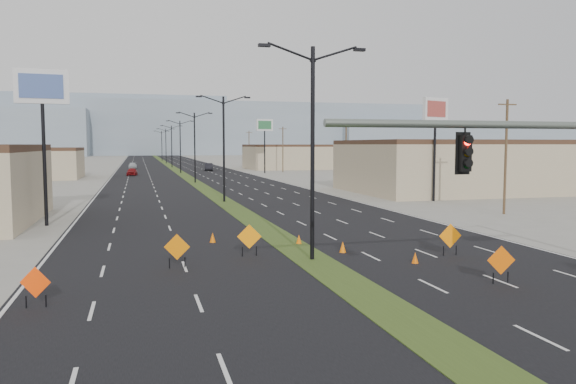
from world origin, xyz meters
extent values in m
plane|color=gray|center=(0.00, 0.00, 0.00)|extent=(600.00, 600.00, 0.00)
cube|color=black|center=(0.00, 100.00, 0.00)|extent=(25.00, 400.00, 0.02)
cube|color=#364A1A|center=(0.00, 100.00, 0.00)|extent=(2.00, 400.00, 0.04)
cube|color=tan|center=(34.00, 45.00, 2.75)|extent=(36.00, 18.00, 5.50)
cube|color=tan|center=(38.00, 110.00, 2.50)|extent=(44.00, 16.00, 5.00)
cube|color=#80919F|center=(40.00, 300.00, 14.00)|extent=(220.00, 50.00, 28.00)
cube|color=#80919F|center=(180.00, 290.00, 9.00)|extent=(160.00, 50.00, 18.00)
cube|color=#80919F|center=(-30.00, 320.00, 16.00)|extent=(140.00, 50.00, 32.00)
cylinder|color=slate|center=(5.20, 2.00, 6.10)|extent=(16.00, 0.24, 0.24)
cube|color=black|center=(1.70, 2.00, 5.22)|extent=(0.50, 0.28, 1.30)
sphere|color=#FF0C05|center=(1.70, 1.84, 5.57)|extent=(0.22, 0.22, 0.22)
cylinder|color=black|center=(0.00, 12.00, 5.00)|extent=(0.20, 0.20, 10.00)
cube|color=black|center=(-2.30, 12.00, 9.95)|extent=(0.55, 0.24, 0.14)
cube|color=black|center=(2.30, 12.00, 9.95)|extent=(0.55, 0.24, 0.14)
cylinder|color=black|center=(0.00, 40.00, 5.00)|extent=(0.20, 0.20, 10.00)
cube|color=black|center=(-2.30, 40.00, 9.95)|extent=(0.55, 0.24, 0.14)
cube|color=black|center=(2.30, 40.00, 9.95)|extent=(0.55, 0.24, 0.14)
cylinder|color=black|center=(0.00, 68.00, 5.00)|extent=(0.20, 0.20, 10.00)
cube|color=black|center=(-2.30, 68.00, 9.95)|extent=(0.55, 0.24, 0.14)
cube|color=black|center=(2.30, 68.00, 9.95)|extent=(0.55, 0.24, 0.14)
cylinder|color=black|center=(0.00, 96.00, 5.00)|extent=(0.20, 0.20, 10.00)
cube|color=black|center=(-2.30, 96.00, 9.95)|extent=(0.55, 0.24, 0.14)
cube|color=black|center=(2.30, 96.00, 9.95)|extent=(0.55, 0.24, 0.14)
cylinder|color=black|center=(0.00, 124.00, 5.00)|extent=(0.20, 0.20, 10.00)
cube|color=black|center=(-2.30, 124.00, 9.95)|extent=(0.55, 0.24, 0.14)
cube|color=black|center=(2.30, 124.00, 9.95)|extent=(0.55, 0.24, 0.14)
cylinder|color=black|center=(0.00, 152.00, 5.00)|extent=(0.20, 0.20, 10.00)
cube|color=black|center=(-2.30, 152.00, 9.95)|extent=(0.55, 0.24, 0.14)
cube|color=black|center=(2.30, 152.00, 9.95)|extent=(0.55, 0.24, 0.14)
cylinder|color=black|center=(0.00, 180.00, 5.00)|extent=(0.20, 0.20, 10.00)
cube|color=black|center=(-2.30, 180.00, 9.95)|extent=(0.55, 0.24, 0.14)
cube|color=black|center=(2.30, 180.00, 9.95)|extent=(0.55, 0.24, 0.14)
cylinder|color=#4C3823|center=(20.00, 25.00, 4.50)|extent=(0.20, 0.20, 9.00)
cube|color=#4C3823|center=(20.00, 25.00, 8.60)|extent=(1.60, 0.10, 0.10)
cylinder|color=#4C3823|center=(20.00, 60.00, 4.50)|extent=(0.20, 0.20, 9.00)
cube|color=#4C3823|center=(20.00, 60.00, 8.60)|extent=(1.60, 0.10, 0.10)
cylinder|color=#4C3823|center=(20.00, 95.00, 4.50)|extent=(0.20, 0.20, 9.00)
cube|color=#4C3823|center=(20.00, 95.00, 8.60)|extent=(1.60, 0.10, 0.10)
cylinder|color=#4C3823|center=(20.00, 130.00, 4.50)|extent=(0.20, 0.20, 9.00)
cube|color=#4C3823|center=(20.00, 130.00, 8.60)|extent=(1.60, 0.10, 0.10)
imported|color=maroon|center=(-8.95, 89.83, 0.68)|extent=(2.02, 4.12, 1.35)
imported|color=black|center=(6.45, 105.08, 0.79)|extent=(2.12, 4.92, 1.58)
imported|color=#B5BBBF|center=(-9.09, 121.02, 0.64)|extent=(1.80, 4.39, 1.27)
cube|color=#FF3E05|center=(-11.34, 6.90, 0.88)|extent=(1.02, 0.36, 1.06)
cylinder|color=black|center=(-11.65, 6.90, 0.22)|extent=(0.05, 0.05, 0.44)
cylinder|color=black|center=(-11.03, 6.90, 0.22)|extent=(0.05, 0.05, 0.44)
cube|color=orange|center=(-2.72, 13.61, 0.99)|extent=(1.17, 0.32, 1.20)
cylinder|color=black|center=(-3.07, 13.61, 0.25)|extent=(0.05, 0.05, 0.50)
cylinder|color=black|center=(-2.37, 13.61, 0.25)|extent=(0.05, 0.05, 0.50)
cube|color=orange|center=(-6.33, 11.84, 0.96)|extent=(1.12, 0.37, 1.16)
cylinder|color=black|center=(-6.67, 11.84, 0.24)|extent=(0.05, 0.05, 0.48)
cylinder|color=black|center=(-5.99, 11.84, 0.24)|extent=(0.05, 0.05, 0.48)
cube|color=orange|center=(6.89, 11.22, 1.00)|extent=(1.20, 0.06, 1.20)
cylinder|color=black|center=(6.54, 11.22, 0.25)|extent=(0.05, 0.05, 0.50)
cylinder|color=black|center=(7.24, 11.22, 0.25)|extent=(0.05, 0.05, 0.50)
cube|color=#E75A04|center=(5.81, 5.70, 0.95)|extent=(1.13, 0.22, 1.14)
cylinder|color=black|center=(5.48, 5.70, 0.24)|extent=(0.05, 0.05, 0.48)
cylinder|color=black|center=(6.15, 5.70, 0.24)|extent=(0.05, 0.05, 0.48)
cone|color=orange|center=(2.05, 13.32, 0.29)|extent=(0.41, 0.41, 0.58)
cone|color=#E65C04|center=(4.36, 10.00, 0.27)|extent=(0.40, 0.40, 0.54)
cone|color=orange|center=(0.56, 16.22, 0.27)|extent=(0.36, 0.36, 0.54)
cone|color=#E46304|center=(-3.96, 17.97, 0.29)|extent=(0.36, 0.36, 0.58)
cylinder|color=black|center=(-14.00, 27.59, 4.33)|extent=(0.24, 0.24, 8.67)
cube|color=white|center=(-14.00, 27.59, 9.35)|extent=(3.44, 0.68, 2.28)
cube|color=#425DA0|center=(-14.00, 27.39, 9.35)|extent=(2.73, 0.32, 1.60)
cylinder|color=black|center=(19.87, 35.72, 4.12)|extent=(0.24, 0.24, 8.24)
cube|color=white|center=(19.87, 35.72, 8.89)|extent=(3.17, 1.44, 2.17)
cube|color=#A73F37|center=(19.87, 35.52, 8.89)|extent=(2.46, 0.94, 1.52)
cylinder|color=black|center=(15.60, 91.87, 4.26)|extent=(0.24, 0.24, 8.53)
cube|color=white|center=(15.60, 91.87, 9.20)|extent=(3.37, 0.97, 2.24)
cube|color=#2C7040|center=(15.60, 91.67, 9.20)|extent=(2.66, 0.55, 1.57)
camera|label=1|loc=(-7.93, -13.14, 5.49)|focal=35.00mm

